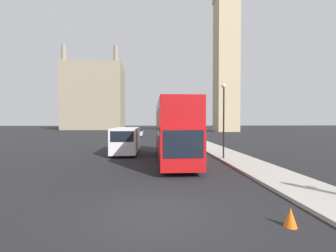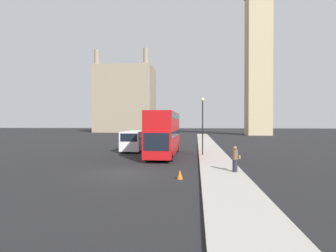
{
  "view_description": "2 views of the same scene",
  "coord_description": "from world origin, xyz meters",
  "px_view_note": "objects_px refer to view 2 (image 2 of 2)",
  "views": [
    {
      "loc": [
        -0.17,
        -7.46,
        3.0
      ],
      "look_at": [
        0.94,
        7.91,
        2.68
      ],
      "focal_mm": 24.0,
      "sensor_mm": 36.0,
      "label": 1
    },
    {
      "loc": [
        4.73,
        -17.03,
        3.36
      ],
      "look_at": [
        0.91,
        18.32,
        2.94
      ],
      "focal_mm": 28.0,
      "sensor_mm": 36.0,
      "label": 2
    }
  ],
  "objects_px": {
    "clock_tower": "(258,29)",
    "pedestrian": "(235,159)",
    "white_van": "(135,140)",
    "street_lamp": "(203,117)",
    "red_double_decker_bus": "(164,132)",
    "parked_sedan": "(160,135)"
  },
  "relations": [
    {
      "from": "clock_tower",
      "to": "red_double_decker_bus",
      "type": "bearing_deg",
      "value": -112.78
    },
    {
      "from": "clock_tower",
      "to": "pedestrian",
      "type": "xyz_separation_m",
      "value": [
        -14.49,
        -57.23,
        -28.32
      ]
    },
    {
      "from": "red_double_decker_bus",
      "to": "white_van",
      "type": "distance_m",
      "value": 5.93
    },
    {
      "from": "pedestrian",
      "to": "red_double_decker_bus",
      "type": "bearing_deg",
      "value": 122.99
    },
    {
      "from": "white_van",
      "to": "pedestrian",
      "type": "xyz_separation_m",
      "value": [
        9.84,
        -13.1,
        -0.3
      ]
    },
    {
      "from": "red_double_decker_bus",
      "to": "parked_sedan",
      "type": "relative_size",
      "value": 2.4
    },
    {
      "from": "red_double_decker_bus",
      "to": "white_van",
      "type": "xyz_separation_m",
      "value": [
        -4.04,
        4.17,
        -1.18
      ]
    },
    {
      "from": "red_double_decker_bus",
      "to": "parked_sedan",
      "type": "height_order",
      "value": "red_double_decker_bus"
    },
    {
      "from": "white_van",
      "to": "street_lamp",
      "type": "height_order",
      "value": "street_lamp"
    },
    {
      "from": "street_lamp",
      "to": "parked_sedan",
      "type": "xyz_separation_m",
      "value": [
        -8.27,
        28.92,
        -3.24
      ]
    },
    {
      "from": "clock_tower",
      "to": "pedestrian",
      "type": "distance_m",
      "value": 65.48
    },
    {
      "from": "white_van",
      "to": "red_double_decker_bus",
      "type": "bearing_deg",
      "value": -45.87
    },
    {
      "from": "street_lamp",
      "to": "pedestrian",
      "type": "bearing_deg",
      "value": -78.07
    },
    {
      "from": "pedestrian",
      "to": "street_lamp",
      "type": "relative_size",
      "value": 0.29
    },
    {
      "from": "clock_tower",
      "to": "street_lamp",
      "type": "relative_size",
      "value": 9.92
    },
    {
      "from": "street_lamp",
      "to": "parked_sedan",
      "type": "bearing_deg",
      "value": 105.96
    },
    {
      "from": "clock_tower",
      "to": "parked_sedan",
      "type": "xyz_separation_m",
      "value": [
        -24.66,
        -19.3,
        -28.62
      ]
    },
    {
      "from": "red_double_decker_bus",
      "to": "clock_tower",
      "type": "bearing_deg",
      "value": 67.22
    },
    {
      "from": "white_van",
      "to": "street_lamp",
      "type": "bearing_deg",
      "value": -27.23
    },
    {
      "from": "clock_tower",
      "to": "street_lamp",
      "type": "distance_m",
      "value": 56.9
    },
    {
      "from": "red_double_decker_bus",
      "to": "parked_sedan",
      "type": "bearing_deg",
      "value": 98.58
    },
    {
      "from": "white_van",
      "to": "pedestrian",
      "type": "bearing_deg",
      "value": -53.08
    }
  ]
}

